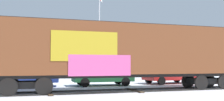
{
  "coord_description": "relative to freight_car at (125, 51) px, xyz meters",
  "views": [
    {
      "loc": [
        -4.19,
        -14.73,
        1.57
      ],
      "look_at": [
        -0.24,
        0.85,
        2.44
      ],
      "focal_mm": 41.59,
      "sensor_mm": 36.0,
      "label": 1
    }
  ],
  "objects": [
    {
      "name": "freight_car",
      "position": [
        0.0,
        0.0,
        0.0
      ],
      "size": [
        15.87,
        3.56,
        4.09
      ],
      "color": "brown",
      "rests_on": "ground_plane"
    },
    {
      "name": "hillside",
      "position": [
        -0.31,
        68.16,
        2.41
      ],
      "size": [
        138.13,
        33.02,
        13.4
      ],
      "color": "slate",
      "rests_on": "ground_plane"
    },
    {
      "name": "track",
      "position": [
        0.87,
        0.05,
        -2.32
      ],
      "size": [
        60.0,
        4.55,
        0.08
      ],
      "color": "#4C4742",
      "rests_on": "ground_plane"
    },
    {
      "name": "ground_plane",
      "position": [
        -0.37,
        0.0,
        -2.36
      ],
      "size": [
        260.0,
        260.0,
        0.0
      ],
      "primitive_type": "plane",
      "color": "silver"
    },
    {
      "name": "parked_car_red",
      "position": [
        5.27,
        4.92,
        -1.45
      ],
      "size": [
        4.53,
        2.6,
        1.83
      ],
      "color": "#B21E1E",
      "rests_on": "ground_plane"
    },
    {
      "name": "parked_car_blue",
      "position": [
        -5.98,
        4.61,
        -1.52
      ],
      "size": [
        4.62,
        2.18,
        1.66
      ],
      "color": "navy",
      "rests_on": "ground_plane"
    },
    {
      "name": "flagpole",
      "position": [
        0.92,
        12.2,
        3.74
      ],
      "size": [
        0.66,
        1.41,
        9.63
      ],
      "color": "silver",
      "rests_on": "ground_plane"
    },
    {
      "name": "parked_car_green",
      "position": [
        -0.52,
        4.25,
        -1.5
      ],
      "size": [
        4.51,
        2.1,
        1.66
      ],
      "color": "#1E5933",
      "rests_on": "ground_plane"
    }
  ]
}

